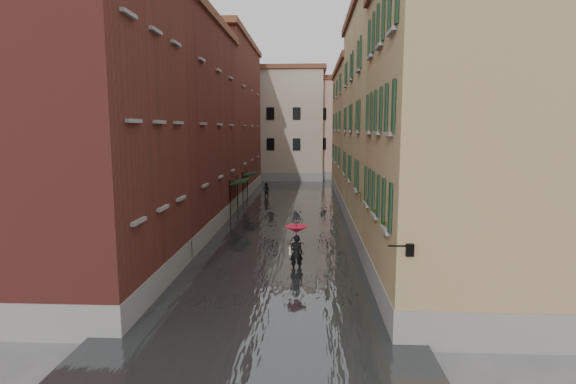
# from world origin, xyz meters

# --- Properties ---
(ground) EXTENTS (120.00, 120.00, 0.00)m
(ground) POSITION_xyz_m (0.00, 0.00, 0.00)
(ground) COLOR slate
(ground) RESTS_ON ground
(floodwater) EXTENTS (10.00, 60.00, 0.20)m
(floodwater) POSITION_xyz_m (0.00, 13.00, 0.10)
(floodwater) COLOR #3D4144
(floodwater) RESTS_ON ground
(building_left_near) EXTENTS (6.00, 8.00, 13.00)m
(building_left_near) POSITION_xyz_m (-7.00, -2.00, 6.50)
(building_left_near) COLOR maroon
(building_left_near) RESTS_ON ground
(building_left_mid) EXTENTS (6.00, 14.00, 12.50)m
(building_left_mid) POSITION_xyz_m (-7.00, 9.00, 6.25)
(building_left_mid) COLOR #55261B
(building_left_mid) RESTS_ON ground
(building_left_far) EXTENTS (6.00, 16.00, 14.00)m
(building_left_far) POSITION_xyz_m (-7.00, 24.00, 7.00)
(building_left_far) COLOR maroon
(building_left_far) RESTS_ON ground
(building_right_near) EXTENTS (6.00, 8.00, 11.50)m
(building_right_near) POSITION_xyz_m (7.00, -2.00, 5.75)
(building_right_near) COLOR #A38254
(building_right_near) RESTS_ON ground
(building_right_mid) EXTENTS (6.00, 14.00, 13.00)m
(building_right_mid) POSITION_xyz_m (7.00, 9.00, 6.50)
(building_right_mid) COLOR tan
(building_right_mid) RESTS_ON ground
(building_right_far) EXTENTS (6.00, 16.00, 11.50)m
(building_right_far) POSITION_xyz_m (7.00, 24.00, 5.75)
(building_right_far) COLOR #A38254
(building_right_far) RESTS_ON ground
(building_end_cream) EXTENTS (12.00, 9.00, 13.00)m
(building_end_cream) POSITION_xyz_m (-3.00, 38.00, 6.50)
(building_end_cream) COLOR #B7A991
(building_end_cream) RESTS_ON ground
(building_end_pink) EXTENTS (10.00, 9.00, 12.00)m
(building_end_pink) POSITION_xyz_m (6.00, 40.00, 6.00)
(building_end_pink) COLOR #D1A892
(building_end_pink) RESTS_ON ground
(awning_near) EXTENTS (1.09, 3.27, 2.80)m
(awning_near) POSITION_xyz_m (-3.48, 13.72, 2.47)
(awning_near) COLOR black
(awning_near) RESTS_ON ground
(awning_far) EXTENTS (1.09, 2.75, 2.80)m
(awning_far) POSITION_xyz_m (-3.49, 19.36, 2.46)
(awning_far) COLOR black
(awning_far) RESTS_ON ground
(wall_lantern) EXTENTS (0.71, 0.22, 0.35)m
(wall_lantern) POSITION_xyz_m (4.33, -6.00, 3.01)
(wall_lantern) COLOR black
(wall_lantern) RESTS_ON ground
(window_planters) EXTENTS (0.59, 7.79, 0.84)m
(window_planters) POSITION_xyz_m (4.12, -0.81, 3.51)
(window_planters) COLOR brown
(window_planters) RESTS_ON ground
(pedestrian_main) EXTENTS (1.05, 1.05, 2.06)m
(pedestrian_main) POSITION_xyz_m (0.97, 1.12, 1.30)
(pedestrian_main) COLOR black
(pedestrian_main) RESTS_ON ground
(pedestrian_far) EXTENTS (0.87, 0.78, 1.48)m
(pedestrian_far) POSITION_xyz_m (-2.36, 21.84, 0.74)
(pedestrian_far) COLOR black
(pedestrian_far) RESTS_ON ground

